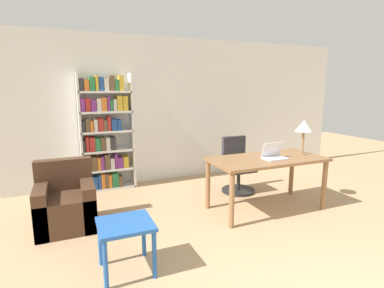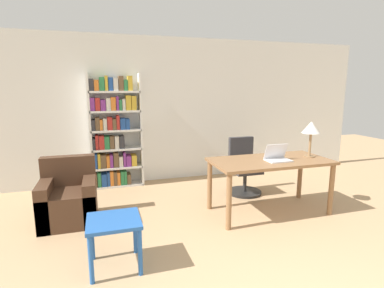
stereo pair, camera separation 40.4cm
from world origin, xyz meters
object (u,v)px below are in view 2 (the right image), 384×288
(table_lamp, at_px, (311,129))
(armchair, at_px, (69,200))
(desk, at_px, (270,167))
(office_chair, at_px, (244,169))
(bookshelf, at_px, (114,133))
(laptop, at_px, (277,157))
(side_table_blue, at_px, (114,228))

(table_lamp, height_order, armchair, table_lamp)
(desk, bearing_deg, table_lamp, 0.24)
(desk, relative_size, office_chair, 1.78)
(armchair, relative_size, bookshelf, 0.42)
(office_chair, bearing_deg, table_lamp, -53.69)
(armchair, bearing_deg, laptop, -11.80)
(laptop, bearing_deg, desk, 130.14)
(desk, height_order, laptop, laptop)
(table_lamp, bearing_deg, bookshelf, 145.90)
(laptop, height_order, bookshelf, bookshelf)
(side_table_blue, relative_size, bookshelf, 0.25)
(desk, height_order, table_lamp, table_lamp)
(office_chair, bearing_deg, side_table_blue, -143.92)
(side_table_blue, xyz_separation_m, armchair, (-0.53, 1.27, -0.13))
(armchair, bearing_deg, table_lamp, -8.52)
(desk, distance_m, laptop, 0.18)
(office_chair, relative_size, side_table_blue, 1.83)
(laptop, xyz_separation_m, side_table_blue, (-2.25, -0.69, -0.41))
(laptop, xyz_separation_m, bookshelf, (-2.12, 1.91, 0.15))
(table_lamp, bearing_deg, desk, -179.76)
(table_lamp, bearing_deg, laptop, -172.57)
(desk, xyz_separation_m, table_lamp, (0.65, 0.00, 0.51))
(laptop, distance_m, side_table_blue, 2.39)
(laptop, relative_size, bookshelf, 0.16)
(office_chair, height_order, armchair, office_chair)
(office_chair, relative_size, bookshelf, 0.47)
(office_chair, xyz_separation_m, bookshelf, (-2.08, 0.98, 0.57))
(laptop, bearing_deg, office_chair, 92.32)
(desk, relative_size, bookshelf, 0.83)
(desk, bearing_deg, office_chair, 88.34)
(side_table_blue, xyz_separation_m, bookshelf, (0.14, 2.60, 0.56))
(office_chair, xyz_separation_m, side_table_blue, (-2.22, -1.62, 0.01))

